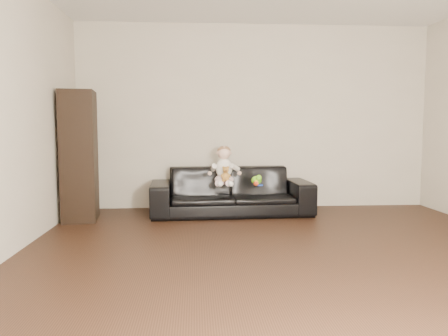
{
  "coord_description": "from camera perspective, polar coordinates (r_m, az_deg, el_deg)",
  "views": [
    {
      "loc": [
        -0.85,
        -3.48,
        1.15
      ],
      "look_at": [
        -0.48,
        2.15,
        0.63
      ],
      "focal_mm": 35.0,
      "sensor_mm": 36.0,
      "label": 1
    }
  ],
  "objects": [
    {
      "name": "teddy_bear",
      "position": [
        5.51,
        0.22,
        -0.79
      ],
      "size": [
        0.13,
        0.13,
        0.19
      ],
      "rotation": [
        0.0,
        0.0,
        -0.53
      ],
      "color": "#A5732F",
      "rests_on": "sofa"
    },
    {
      "name": "cabinet",
      "position": [
        5.67,
        -18.38,
        1.5
      ],
      "size": [
        0.46,
        0.59,
        1.6
      ],
      "primitive_type": "cube",
      "rotation": [
        0.0,
        0.0,
        0.12
      ],
      "color": "black",
      "rests_on": "floor"
    },
    {
      "name": "shelf_item",
      "position": [
        5.66,
        -18.29,
        5.14
      ],
      "size": [
        0.21,
        0.27,
        0.28
      ],
      "primitive_type": "cube",
      "rotation": [
        0.0,
        0.0,
        0.12
      ],
      "color": "silver",
      "rests_on": "cabinet"
    },
    {
      "name": "toy_rattle",
      "position": [
        5.58,
        4.2,
        -2.02
      ],
      "size": [
        0.09,
        0.09,
        0.07
      ],
      "primitive_type": "sphere",
      "rotation": [
        0.0,
        0.0,
        -0.43
      ],
      "color": "red",
      "rests_on": "sofa"
    },
    {
      "name": "wall_back",
      "position": [
        6.29,
        4.01,
        6.66
      ],
      "size": [
        5.0,
        0.0,
        5.0
      ],
      "primitive_type": "plane",
      "rotation": [
        1.57,
        0.0,
        0.0
      ],
      "color": "beige",
      "rests_on": "ground"
    },
    {
      "name": "baby",
      "position": [
        5.65,
        0.01,
        0.03
      ],
      "size": [
        0.38,
        0.46,
        0.51
      ],
      "rotation": [
        0.0,
        0.0,
        -0.28
      ],
      "color": "silver",
      "rests_on": "sofa"
    },
    {
      "name": "toy_green",
      "position": [
        5.73,
        4.25,
        -1.6
      ],
      "size": [
        0.19,
        0.2,
        0.11
      ],
      "primitive_type": "ellipsoid",
      "rotation": [
        0.0,
        0.0,
        0.43
      ],
      "color": "#79EB1B",
      "rests_on": "sofa"
    },
    {
      "name": "floor",
      "position": [
        3.77,
        9.71,
        -12.55
      ],
      "size": [
        5.5,
        5.5,
        0.0
      ],
      "primitive_type": "plane",
      "color": "black",
      "rests_on": "ground"
    },
    {
      "name": "toy_blue_disc",
      "position": [
        5.63,
        4.61,
        -2.23
      ],
      "size": [
        0.12,
        0.12,
        0.01
      ],
      "primitive_type": "cylinder",
      "rotation": [
        0.0,
        0.0,
        -0.28
      ],
      "color": "blue",
      "rests_on": "sofa"
    },
    {
      "name": "sofa",
      "position": [
        5.81,
        0.91,
        -3.02
      ],
      "size": [
        2.15,
        0.92,
        0.62
      ],
      "primitive_type": "imported",
      "rotation": [
        0.0,
        0.0,
        0.04
      ],
      "color": "black",
      "rests_on": "floor"
    }
  ]
}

